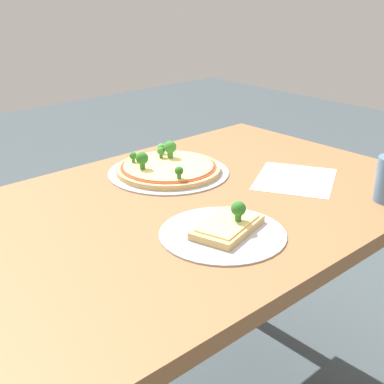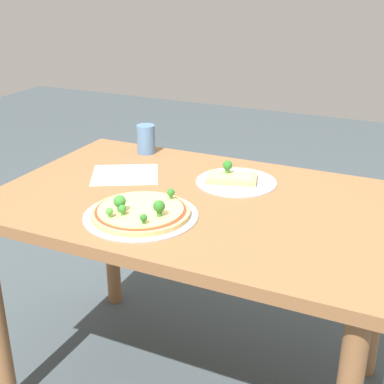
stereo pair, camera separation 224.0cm
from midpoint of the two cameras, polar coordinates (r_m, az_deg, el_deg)
dining_table at (r=1.01m, az=52.59°, el=-30.68°), size 1.22×0.80×0.74m
pizza_tray_whole at (r=0.97m, az=43.37°, el=-20.24°), size 0.33×0.33×0.07m
pizza_tray_slice at (r=0.96m, az=66.61°, el=-29.92°), size 0.27×0.27×0.07m
paper_menu at (r=1.21m, az=57.16°, el=-17.77°), size 0.29×0.28×0.00m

